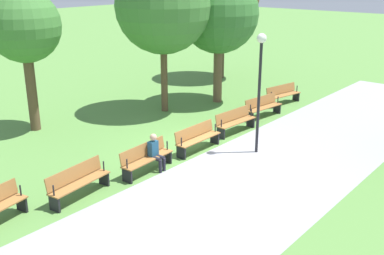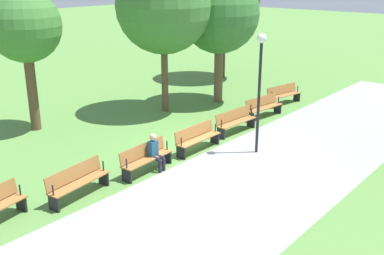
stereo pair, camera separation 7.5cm
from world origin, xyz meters
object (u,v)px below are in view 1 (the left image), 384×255
(bench_2, at_px, (235,121))
(person_seated, at_px, (155,151))
(bench_5, at_px, (78,181))
(tree_3, at_px, (163,6))
(bench_0, at_px, (283,94))
(bench_3, at_px, (197,137))
(tree_2, at_px, (24,27))
(lamp_post, at_px, (260,72))
(tree_0, at_px, (219,14))
(bench_4, at_px, (146,157))
(bench_1, at_px, (263,106))

(bench_2, xyz_separation_m, person_seated, (4.58, 0.13, 0.16))
(bench_5, relative_size, tree_3, 0.30)
(bench_0, xyz_separation_m, bench_3, (7.27, 0.68, 0.00))
(person_seated, distance_m, tree_2, 7.29)
(bench_3, relative_size, lamp_post, 0.48)
(tree_3, bearing_deg, bench_5, 26.99)
(tree_0, distance_m, lamp_post, 6.79)
(bench_3, bearing_deg, person_seated, 1.37)
(tree_0, bearing_deg, bench_4, 21.98)
(bench_0, distance_m, tree_0, 4.83)
(bench_0, xyz_separation_m, tree_0, (1.67, -2.64, 3.68))
(tree_3, bearing_deg, bench_1, 117.58)
(tree_0, bearing_deg, bench_3, 30.65)
(bench_4, xyz_separation_m, lamp_post, (-3.65, 1.78, 2.38))
(bench_3, height_order, lamp_post, lamp_post)
(bench_0, xyz_separation_m, bench_2, (4.83, 0.60, 0.00))
(bench_0, bearing_deg, bench_2, 17.87)
(bench_1, height_order, bench_3, same)
(bench_0, height_order, bench_2, same)
(bench_1, xyz_separation_m, lamp_post, (3.65, 2.00, 2.38))
(bench_1, bearing_deg, tree_0, -96.61)
(bench_0, bearing_deg, lamp_post, 32.21)
(bench_1, distance_m, tree_3, 6.06)
(bench_1, bearing_deg, bench_4, 8.94)
(tree_0, bearing_deg, tree_3, -17.84)
(bench_3, relative_size, tree_2, 0.36)
(bench_4, distance_m, tree_2, 7.25)
(bench_2, relative_size, tree_0, 0.34)
(bench_4, bearing_deg, tree_2, -93.70)
(person_seated, distance_m, tree_0, 9.15)
(bench_0, relative_size, bench_5, 1.00)
(bench_3, bearing_deg, lamp_post, 125.57)
(tree_0, bearing_deg, bench_1, 76.23)
(bench_2, xyz_separation_m, bench_4, (4.87, 0.00, 0.00))
(tree_0, height_order, tree_3, tree_3)
(tree_0, bearing_deg, bench_2, 45.70)
(bench_2, height_order, person_seated, person_seated)
(bench_0, height_order, lamp_post, lamp_post)
(tree_3, bearing_deg, tree_2, -22.56)
(bench_4, bearing_deg, bench_3, 174.64)
(bench_5, distance_m, tree_2, 7.46)
(bench_1, bearing_deg, lamp_post, 35.94)
(bench_4, xyz_separation_m, bench_5, (2.43, -0.23, 0.00))
(bench_3, height_order, person_seated, person_seated)
(bench_1, distance_m, tree_0, 4.82)
(bench_4, height_order, person_seated, person_seated)
(bench_2, height_order, tree_2, tree_2)
(bench_4, relative_size, tree_0, 0.34)
(tree_2, distance_m, lamp_post, 8.95)
(bench_2, distance_m, bench_5, 7.30)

